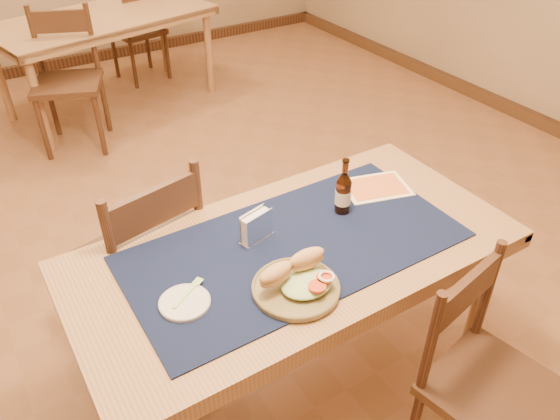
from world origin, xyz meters
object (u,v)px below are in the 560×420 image
sandwich_plate (297,282)px  beer_bottle (343,193)px  chair_main_near (486,380)px  main_table (294,264)px  back_table (103,26)px  chair_main_far (144,259)px  napkin_holder (256,227)px

sandwich_plate → beer_bottle: beer_bottle is taller
sandwich_plate → chair_main_near: bearing=-43.3°
main_table → back_table: (0.27, 3.15, 0.00)m
chair_main_near → beer_bottle: bearing=97.1°
back_table → sandwich_plate: bearing=-96.6°
chair_main_far → beer_bottle: (0.68, -0.44, 0.34)m
chair_main_far → chair_main_near: (0.77, -1.15, -0.05)m
chair_main_far → sandwich_plate: (0.29, -0.71, 0.28)m
back_table → napkin_holder: (-0.37, -3.05, 0.14)m
back_table → chair_main_near: bearing=-88.6°
chair_main_far → back_table: bearing=75.6°
sandwich_plate → back_table: bearing=83.4°
main_table → chair_main_near: (0.36, -0.64, -0.21)m
main_table → sandwich_plate: sandwich_plate is taller
chair_main_near → beer_bottle: size_ratio=3.80×
main_table → chair_main_far: size_ratio=1.66×
beer_bottle → sandwich_plate: bearing=-145.2°
back_table → chair_main_near: (0.09, -3.79, -0.21)m
back_table → chair_main_far: bearing=-104.4°
chair_main_far → napkin_holder: chair_main_far is taller
chair_main_far → sandwich_plate: bearing=-67.5°
chair_main_far → chair_main_near: 1.39m
beer_bottle → napkin_holder: bearing=175.8°
back_table → main_table: bearing=-94.9°
main_table → chair_main_near: 0.76m
main_table → chair_main_far: bearing=128.3°
chair_main_far → napkin_holder: size_ratio=6.97×
main_table → beer_bottle: size_ratio=6.96×
chair_main_far → beer_bottle: 0.88m
beer_bottle → napkin_holder: (-0.37, 0.03, -0.03)m
main_table → napkin_holder: 0.20m
sandwich_plate → napkin_holder: napkin_holder is taller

